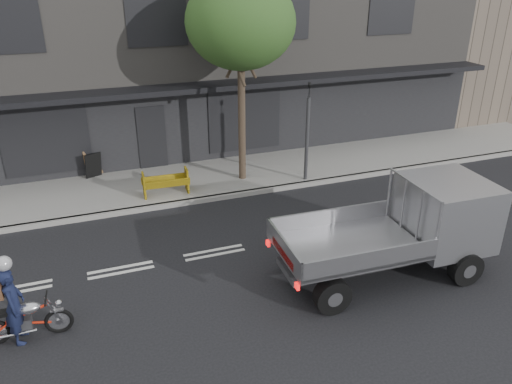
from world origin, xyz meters
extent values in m
plane|color=black|center=(0.00, 0.00, 0.00)|extent=(80.00, 80.00, 0.00)
cube|color=gray|center=(0.00, 4.70, 0.07)|extent=(32.00, 3.20, 0.15)
cube|color=gray|center=(0.00, 3.10, 0.07)|extent=(32.00, 0.20, 0.15)
cube|color=slate|center=(0.00, 11.30, 4.00)|extent=(26.00, 10.00, 8.00)
cube|color=brown|center=(20.00, 11.30, 5.00)|extent=(14.00, 10.00, 10.00)
cylinder|color=#382B21|center=(2.20, 4.20, 2.00)|extent=(0.24, 0.24, 4.00)
ellipsoid|color=#364F1D|center=(2.20, 4.20, 5.30)|extent=(3.40, 3.40, 2.89)
cylinder|color=#2D2D30|center=(4.20, 3.35, 1.50)|extent=(0.12, 0.12, 3.00)
imported|color=black|center=(4.20, 3.35, 3.25)|extent=(0.08, 0.10, 0.50)
torus|color=black|center=(-3.81, -1.90, 0.27)|extent=(0.58, 0.11, 0.58)
cube|color=#2D2D30|center=(-4.45, -1.87, 0.37)|extent=(0.30, 0.22, 0.24)
ellipsoid|color=silver|center=(-4.31, -1.87, 0.71)|extent=(0.48, 0.29, 0.23)
cube|color=black|center=(-4.72, -1.85, 0.69)|extent=(0.47, 0.23, 0.07)
cylinder|color=black|center=(-3.97, -1.89, 0.88)|extent=(0.06, 0.51, 0.03)
imported|color=#141A37|center=(-4.55, -1.87, 0.83)|extent=(0.43, 0.63, 1.67)
cylinder|color=black|center=(1.74, -3.22, 0.41)|extent=(0.83, 0.33, 0.82)
cylinder|color=black|center=(1.81, -1.39, 0.41)|extent=(0.83, 0.33, 0.82)
cylinder|color=black|center=(5.19, -3.34, 0.41)|extent=(0.83, 0.33, 0.82)
cylinder|color=black|center=(5.26, -1.51, 0.41)|extent=(0.83, 0.33, 0.82)
cube|color=#2D2D30|center=(3.50, -2.37, 0.59)|extent=(4.99, 1.25, 0.15)
cube|color=#ABABB0|center=(5.17, -2.43, 1.46)|extent=(1.90, 2.00, 1.62)
cube|color=black|center=(5.17, -2.43, 1.92)|extent=(1.68, 1.89, 0.59)
cube|color=#99999D|center=(2.58, -2.33, 0.99)|extent=(3.31, 2.22, 0.11)
camera|label=1|loc=(-2.82, -10.94, 6.92)|focal=35.00mm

